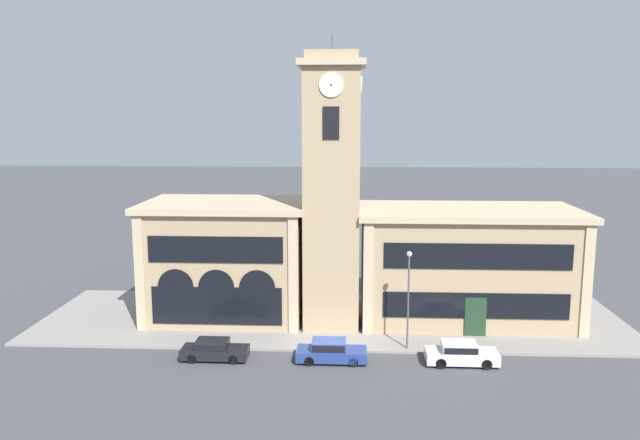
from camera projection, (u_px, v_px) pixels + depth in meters
name	position (u px, v px, depth m)	size (l,w,h in m)	color
ground_plane	(329.00, 352.00, 41.40)	(300.00, 300.00, 0.00)	#424247
sidewalk_kerb	(332.00, 319.00, 47.95)	(44.28, 13.34, 0.15)	gray
clock_tower	(332.00, 193.00, 44.97)	(4.69, 4.69, 21.12)	tan
town_hall_left_wing	(227.00, 259.00, 48.23)	(12.45, 8.71, 9.05)	tan
town_hall_right_wing	(467.00, 264.00, 47.37)	(16.55, 8.71, 8.66)	tan
parked_car_near	(214.00, 349.00, 40.15)	(4.29, 1.75, 1.28)	black
parked_car_mid	(331.00, 351.00, 39.77)	(4.49, 1.81, 1.41)	navy
parked_car_far	(461.00, 353.00, 39.37)	(4.54, 1.86, 1.42)	silver
street_lamp	(409.00, 286.00, 41.03)	(0.36, 0.36, 6.65)	#4C4C51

